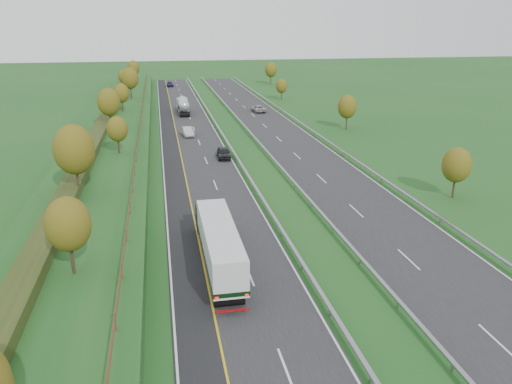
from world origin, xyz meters
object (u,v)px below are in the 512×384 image
(car_silver_mid, at_px, (187,131))
(car_small_far, at_px, (170,84))
(car_oncoming, at_px, (258,108))
(road_tanker, at_px, (183,105))
(box_lorry, at_px, (218,241))
(car_dark_near, at_px, (224,153))

(car_silver_mid, relative_size, car_small_far, 0.99)
(car_oncoming, bearing_deg, car_silver_mid, 49.07)
(road_tanker, xyz_separation_m, car_oncoming, (16.98, -1.48, -1.06))
(car_silver_mid, bearing_deg, road_tanker, 81.25)
(box_lorry, bearing_deg, car_silver_mid, 89.28)
(road_tanker, height_order, car_small_far, road_tanker)
(road_tanker, bearing_deg, car_small_far, 91.66)
(box_lorry, height_order, car_small_far, box_lorry)
(box_lorry, height_order, car_dark_near, box_lorry)
(car_small_far, bearing_deg, box_lorry, -92.39)
(road_tanker, distance_m, car_dark_near, 41.17)
(car_small_far, height_order, car_oncoming, car_oncoming)
(car_dark_near, distance_m, car_oncoming, 41.67)
(car_oncoming, bearing_deg, road_tanker, -8.13)
(road_tanker, bearing_deg, box_lorry, -90.99)
(box_lorry, bearing_deg, car_small_far, 90.07)
(box_lorry, height_order, road_tanker, box_lorry)
(road_tanker, relative_size, car_dark_near, 2.36)
(car_dark_near, bearing_deg, box_lorry, -95.69)
(road_tanker, xyz_separation_m, car_small_far, (-1.47, 50.69, -1.12))
(car_dark_near, height_order, car_oncoming, car_dark_near)
(box_lorry, distance_m, road_tanker, 76.01)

